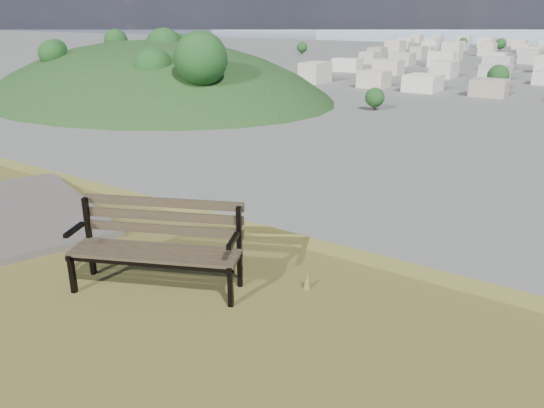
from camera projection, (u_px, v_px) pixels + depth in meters
The scene contains 2 objects.
park_bench at pixel (158, 241), 5.13m from camera, with size 1.70×1.15×0.86m.
green_wooded_hill at pixel (155, 97), 185.68m from camera, with size 151.24×120.99×75.62m.
Camera 1 is at (4.72, -0.83, 27.55)m, focal length 35.00 mm.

